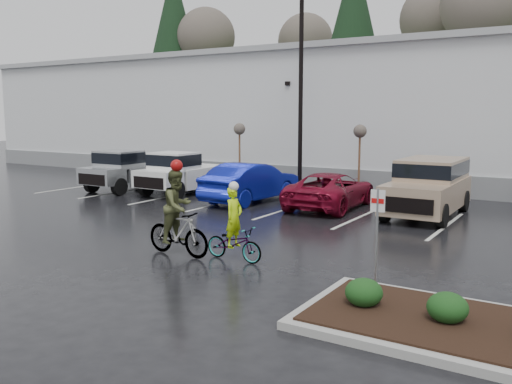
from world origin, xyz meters
The scene contains 16 objects.
ground centered at (0.00, 0.00, 0.00)m, with size 120.00×120.00×0.00m, color black.
warehouse centered at (0.00, 21.99, 3.65)m, with size 60.50×15.50×7.20m.
wooded_ridge centered at (0.00, 45.00, 3.00)m, with size 80.00×25.00×6.00m, color #243B18.
lamppost centered at (-4.00, 12.00, 5.69)m, with size 0.50×1.00×9.22m.
sapling_west centered at (-8.00, 13.00, 2.73)m, with size 0.60×0.60×3.20m.
sapling_mid centered at (-1.50, 13.00, 2.73)m, with size 0.60×0.60×3.20m.
shrub_a centered at (4.00, -1.00, 0.41)m, with size 0.70×0.70×0.52m, color #123312.
shrub_b centered at (5.50, -1.00, 0.41)m, with size 0.70×0.70×0.52m, color #123312.
fire_lane_sign centered at (3.80, 0.20, 1.41)m, with size 0.30×0.05×2.20m.
pickup_silver centered at (-11.56, 8.93, 0.98)m, with size 2.10×5.20×1.96m, color #A3A7AB, non-canonical shape.
pickup_white centered at (-8.60, 9.42, 0.98)m, with size 2.10×5.20×1.96m, color white, non-canonical shape.
car_blue centered at (-4.68, 8.85, 0.83)m, with size 1.75×5.02×1.65m, color #0D1895.
car_red centered at (-1.20, 9.21, 0.70)m, with size 2.33×5.04×1.40m, color maroon.
suv_tan centered at (2.47, 9.46, 1.03)m, with size 2.20×5.10×2.06m, color tan, non-canonical shape.
cyclist_hivis centered at (-0.12, 0.81, 0.64)m, with size 1.69×0.65×2.02m.
cyclist_olive centered at (-1.65, 0.44, 0.91)m, with size 1.97×0.95×2.53m.
Camera 1 is at (7.37, -10.27, 3.71)m, focal length 38.00 mm.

